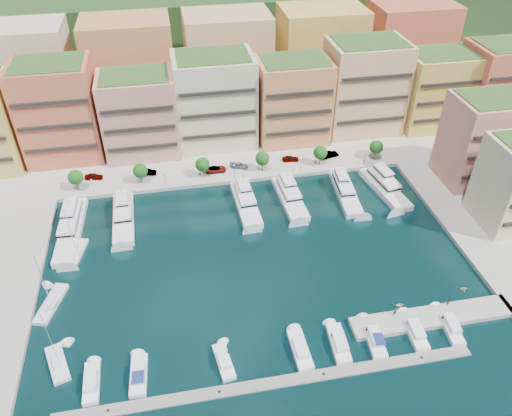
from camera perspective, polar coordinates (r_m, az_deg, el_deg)
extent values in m
plane|color=black|center=(108.65, 0.05, -6.06)|extent=(400.00, 400.00, 0.00)
cube|color=#9E998E|center=(158.92, -4.19, 9.24)|extent=(220.00, 64.00, 2.00)
cube|color=#193515|center=(202.36, -6.01, 15.52)|extent=(240.00, 40.00, 58.00)
cube|color=gray|center=(89.32, 1.86, -19.43)|extent=(72.00, 2.20, 0.35)
cube|color=#9E998E|center=(103.29, 19.46, -11.85)|extent=(32.00, 5.00, 2.00)
cube|color=#C44F41|center=(145.96, -21.57, 10.14)|extent=(20.00, 16.00, 26.00)
cube|color=black|center=(138.69, -21.96, 8.61)|extent=(18.40, 0.50, 0.90)
cube|color=#295120|center=(140.91, -22.83, 14.94)|extent=(17.60, 14.08, 0.80)
cube|color=tan|center=(142.31, -13.13, 10.24)|extent=(20.00, 15.00, 22.00)
cube|color=black|center=(135.41, -13.12, 8.78)|extent=(18.40, 0.50, 0.90)
cube|color=#295120|center=(137.66, -13.81, 14.45)|extent=(17.60, 13.20, 0.80)
cube|color=beige|center=(143.79, -4.72, 12.06)|extent=(22.00, 16.00, 25.00)
cube|color=black|center=(136.41, -4.29, 10.61)|extent=(20.24, 0.50, 0.90)
cube|color=#295120|center=(138.79, -4.99, 16.88)|extent=(19.36, 14.08, 0.80)
cube|color=#D97D51|center=(146.05, 4.19, 12.07)|extent=(20.00, 15.00, 23.00)
cube|color=black|center=(139.34, 4.97, 10.72)|extent=(18.40, 0.50, 0.90)
cube|color=#295120|center=(141.39, 4.41, 16.44)|extent=(17.60, 13.20, 0.80)
cube|color=#EAB27B|center=(153.87, 12.21, 13.31)|extent=(22.00, 16.00, 26.00)
cube|color=black|center=(147.00, 13.35, 11.98)|extent=(20.24, 0.50, 0.90)
cube|color=#295120|center=(149.09, 12.91, 18.00)|extent=(19.36, 14.08, 0.80)
cube|color=#E4C153|center=(162.46, 19.77, 12.49)|extent=(20.00, 15.00, 22.00)
cube|color=black|center=(156.45, 21.04, 11.25)|extent=(18.40, 0.50, 0.90)
cube|color=#295120|center=(158.40, 20.66, 16.20)|extent=(17.60, 13.20, 0.80)
cube|color=#C44F41|center=(171.21, 26.15, 12.48)|extent=(22.00, 16.00, 24.00)
cube|color=tan|center=(139.04, 24.53, 7.03)|extent=(18.00, 14.00, 22.00)
cube|color=black|center=(134.06, 26.06, 5.43)|extent=(16.56, 0.50, 0.90)
cube|color=#295120|center=(134.28, 25.78, 11.19)|extent=(15.84, 12.32, 0.80)
cube|color=beige|center=(167.36, -24.60, 13.53)|extent=(26.00, 18.00, 30.00)
cube|color=#D97D51|center=(162.78, -14.09, 15.16)|extent=(26.00, 18.00, 30.00)
cube|color=#EAB27B|center=(163.66, -3.20, 16.31)|extent=(26.00, 18.00, 30.00)
cube|color=#E4C153|center=(169.92, 7.31, 16.88)|extent=(26.00, 18.00, 30.00)
cube|color=#C44F41|center=(180.99, 16.84, 16.94)|extent=(26.00, 18.00, 30.00)
cylinder|color=#473323|center=(134.79, -19.72, 2.54)|extent=(0.24, 0.24, 3.00)
sphere|color=#194E16|center=(133.59, -19.92, 3.33)|extent=(3.80, 3.80, 3.80)
cylinder|color=#473323|center=(132.73, -12.96, 3.36)|extent=(0.24, 0.24, 3.00)
sphere|color=#194E16|center=(131.52, -13.10, 4.17)|extent=(3.80, 3.80, 3.80)
cylinder|color=#473323|center=(132.58, -6.08, 4.15)|extent=(0.24, 0.24, 3.00)
sphere|color=#194E16|center=(131.37, -6.14, 4.97)|extent=(3.80, 3.80, 3.80)
cylinder|color=#473323|center=(134.35, 0.73, 4.87)|extent=(0.24, 0.24, 3.00)
sphere|color=#194E16|center=(133.16, 0.74, 5.68)|extent=(3.80, 3.80, 3.80)
cylinder|color=#473323|center=(137.97, 7.29, 5.50)|extent=(0.24, 0.24, 3.00)
sphere|color=#194E16|center=(136.81, 7.37, 6.30)|extent=(3.80, 3.80, 3.80)
cylinder|color=#473323|center=(143.30, 13.45, 6.02)|extent=(0.24, 0.24, 3.00)
sphere|color=#194E16|center=(142.18, 13.58, 6.79)|extent=(3.80, 3.80, 3.80)
cylinder|color=black|center=(131.93, -18.16, 2.37)|extent=(0.10, 0.10, 4.00)
sphere|color=#FFF2CC|center=(130.82, -18.33, 3.10)|extent=(0.30, 0.30, 0.30)
cylinder|color=black|center=(130.25, -10.37, 3.29)|extent=(0.10, 0.10, 4.00)
sphere|color=#FFF2CC|center=(129.13, -10.47, 4.05)|extent=(0.30, 0.30, 0.30)
cylinder|color=black|center=(131.05, -2.51, 4.17)|extent=(0.10, 0.10, 4.00)
sphere|color=#FFF2CC|center=(129.94, -2.53, 4.92)|extent=(0.30, 0.30, 0.30)
cylinder|color=black|center=(134.28, 5.13, 4.94)|extent=(0.10, 0.10, 4.00)
sphere|color=#FFF2CC|center=(133.19, 5.18, 5.68)|extent=(0.30, 0.30, 0.30)
cylinder|color=black|center=(139.77, 12.31, 5.58)|extent=(0.10, 0.10, 4.00)
sphere|color=#FFF2CC|center=(138.72, 12.42, 6.30)|extent=(0.30, 0.30, 0.30)
cube|color=white|center=(123.06, -20.33, -2.57)|extent=(5.81, 23.83, 2.30)
cube|color=white|center=(123.68, -20.42, -1.14)|extent=(4.46, 13.17, 1.80)
cube|color=black|center=(123.68, -20.42, -1.14)|extent=(4.52, 13.23, 0.55)
cube|color=white|center=(124.25, -20.50, -0.03)|extent=(3.15, 7.22, 1.40)
cylinder|color=#B2B2B7|center=(124.48, -20.59, 0.94)|extent=(0.14, 0.14, 1.80)
cube|color=white|center=(122.89, -14.86, -1.33)|extent=(5.19, 19.32, 2.30)
cube|color=white|center=(123.20, -14.99, -0.04)|extent=(4.14, 10.65, 1.80)
cube|color=black|center=(123.20, -14.99, -0.04)|extent=(4.20, 10.72, 0.55)
cube|color=white|center=(123.51, -15.10, 0.98)|extent=(2.99, 5.83, 1.40)
cylinder|color=#B2B2B7|center=(123.55, -15.20, 1.89)|extent=(0.14, 0.14, 1.80)
cube|color=black|center=(123.17, -14.83, -1.49)|extent=(5.24, 19.37, 0.35)
cube|color=white|center=(123.37, -1.17, 0.30)|extent=(5.34, 18.82, 2.30)
cube|color=white|center=(123.63, -1.33, 1.57)|extent=(4.21, 10.40, 1.80)
cube|color=black|center=(123.63, -1.33, 1.57)|extent=(4.27, 10.46, 0.55)
cube|color=white|center=(123.91, -1.45, 2.57)|extent=(3.01, 5.70, 1.40)
cylinder|color=#B2B2B7|center=(123.92, -1.55, 3.47)|extent=(0.14, 0.14, 1.80)
cube|color=white|center=(125.47, 3.89, 0.94)|extent=(5.67, 18.46, 2.30)
cube|color=white|center=(125.70, 3.73, 2.17)|extent=(4.42, 10.21, 1.80)
cube|color=black|center=(125.70, 3.73, 2.17)|extent=(4.48, 10.28, 0.55)
cube|color=white|center=(125.95, 3.60, 3.15)|extent=(3.15, 5.61, 1.40)
cylinder|color=#B2B2B7|center=(125.95, 3.51, 4.02)|extent=(0.14, 0.14, 1.80)
cube|color=black|center=(125.74, 3.88, 0.77)|extent=(5.72, 18.51, 0.35)
cube|color=white|center=(129.07, 10.19, 1.53)|extent=(5.95, 19.39, 2.30)
cube|color=white|center=(129.35, 10.02, 2.75)|extent=(4.44, 10.76, 1.80)
cube|color=black|center=(129.35, 10.02, 2.75)|extent=(4.51, 10.83, 0.55)
cube|color=white|center=(129.65, 9.88, 3.71)|extent=(3.09, 5.93, 1.40)
cylinder|color=#B2B2B7|center=(129.67, 9.79, 4.58)|extent=(0.14, 0.14, 1.80)
cube|color=white|center=(132.83, 14.46, 2.00)|extent=(7.73, 19.60, 2.30)
cube|color=white|center=(133.10, 14.28, 3.19)|extent=(5.53, 10.98, 1.80)
cube|color=black|center=(133.10, 14.28, 3.19)|extent=(5.60, 11.05, 0.55)
cube|color=white|center=(133.39, 14.14, 4.12)|extent=(3.74, 6.11, 1.40)
cylinder|color=#B2B2B7|center=(133.41, 14.06, 4.96)|extent=(0.14, 0.14, 1.80)
cube|color=white|center=(93.17, -18.23, -18.54)|extent=(2.74, 8.08, 1.40)
cube|color=white|center=(91.90, -18.41, -18.28)|extent=(2.09, 3.89, 1.10)
cube|color=black|center=(93.03, -18.31, -17.56)|extent=(1.87, 0.13, 0.55)
cube|color=white|center=(91.98, -13.23, -18.21)|extent=(3.20, 8.19, 1.40)
cube|color=white|center=(90.69, -13.35, -17.95)|extent=(2.38, 3.97, 1.10)
cube|color=black|center=(91.84, -13.33, -17.22)|extent=(2.03, 0.20, 0.55)
cube|color=navy|center=(89.60, -13.41, -18.27)|extent=(2.08, 2.51, 0.12)
cube|color=white|center=(91.50, -3.68, -17.22)|extent=(3.37, 7.79, 1.40)
cube|color=white|center=(90.23, -3.68, -16.93)|extent=(2.33, 3.83, 1.10)
cube|color=black|center=(91.31, -3.81, -16.26)|extent=(1.72, 0.33, 0.55)
cube|color=white|center=(93.17, 5.05, -15.90)|extent=(2.95, 8.75, 1.40)
cube|color=white|center=(91.88, 5.16, -15.63)|extent=(2.26, 4.21, 1.10)
cube|color=black|center=(93.09, 4.87, -14.89)|extent=(2.03, 0.13, 0.55)
cube|color=white|center=(94.83, 9.40, -15.11)|extent=(3.37, 8.80, 1.40)
cube|color=white|center=(93.57, 9.57, -14.82)|extent=(2.46, 4.28, 1.10)
cube|color=black|center=(94.74, 9.22, -14.12)|extent=(2.02, 0.23, 0.55)
cube|color=white|center=(96.84, 13.28, -14.32)|extent=(3.47, 9.19, 1.40)
cube|color=white|center=(95.59, 13.50, -14.04)|extent=(2.46, 4.48, 1.10)
cube|color=black|center=(96.78, 13.08, -13.33)|extent=(1.92, 0.27, 0.55)
cube|color=navy|center=(94.49, 13.81, -14.34)|extent=(2.11, 2.85, 0.12)
cube|color=white|center=(99.74, 17.62, -13.36)|extent=(3.15, 8.85, 1.40)
cube|color=white|center=(98.54, 17.87, -13.07)|extent=(2.31, 4.29, 1.10)
cube|color=black|center=(99.67, 17.41, -12.42)|extent=(1.92, 0.21, 0.55)
cube|color=white|center=(102.78, 21.22, -12.50)|extent=(3.41, 9.34, 1.40)
cube|color=white|center=(101.61, 21.51, -12.21)|extent=(2.37, 4.56, 1.10)
cube|color=black|center=(102.74, 21.00, -11.57)|extent=(1.77, 0.29, 0.55)
cube|color=white|center=(117.02, -19.80, -4.88)|extent=(4.61, 8.97, 1.20)
cube|color=white|center=(115.81, -19.93, -4.83)|extent=(2.07, 2.46, 0.60)
cylinder|color=#B2B2B7|center=(113.26, -20.46, -2.25)|extent=(0.14, 0.14, 12.00)
cylinder|color=#B2B2B7|center=(115.05, -20.02, -4.71)|extent=(0.99, 3.78, 0.10)
cube|color=white|center=(107.53, -22.33, -10.16)|extent=(5.86, 10.69, 1.20)
cube|color=white|center=(106.21, -22.52, -10.24)|extent=(2.40, 2.98, 0.60)
cylinder|color=#B2B2B7|center=(103.43, -23.15, -7.46)|extent=(0.14, 0.14, 12.00)
cylinder|color=#B2B2B7|center=(105.38, -22.64, -10.18)|extent=(1.53, 4.45, 0.10)
cube|color=white|center=(97.53, -21.70, -16.27)|extent=(5.30, 8.72, 1.20)
cube|color=white|center=(96.35, -21.88, -16.34)|extent=(2.25, 2.49, 0.60)
cylinder|color=#B2B2B7|center=(92.84, -22.61, -13.60)|extent=(0.14, 0.14, 12.00)
cylinder|color=#B2B2B7|center=(95.57, -22.01, -16.28)|extent=(1.28, 3.55, 0.10)
imported|color=beige|center=(110.63, 22.60, -8.48)|extent=(1.81, 1.62, 0.85)
imported|color=beige|center=(103.22, 16.09, -10.59)|extent=(1.74, 1.51, 0.91)
imported|color=gray|center=(138.05, -18.05, 3.46)|extent=(4.85, 2.51, 1.58)
imported|color=gray|center=(136.13, -12.33, 4.04)|extent=(4.99, 2.46, 1.57)
imported|color=gray|center=(134.61, -4.62, 4.45)|extent=(5.70, 2.70, 1.57)
imported|color=gray|center=(136.01, -1.95, 4.90)|extent=(5.25, 3.46, 1.41)
imported|color=gray|center=(139.11, 3.95, 5.67)|extent=(4.75, 2.33, 1.56)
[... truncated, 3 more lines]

